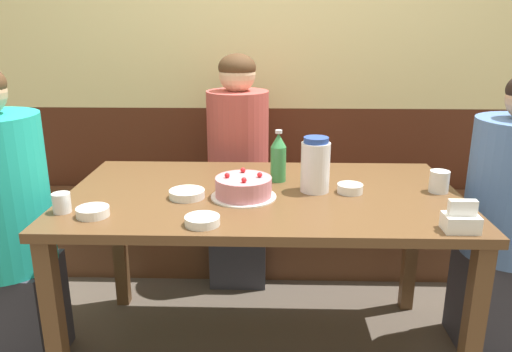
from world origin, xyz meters
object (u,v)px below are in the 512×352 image
bowl_side_dish (202,221)px  napkin_holder (461,220)px  glass_tumbler_short (62,203)px  person_pale_blue_shirt (510,221)px  bowl_soup_white (350,188)px  bench_seat (265,232)px  bowl_rice_small (93,212)px  person_teal_shirt (238,177)px  person_grey_tee (2,226)px  birthday_cake (244,188)px  glass_water_tall (439,181)px  bowl_sauce_shallow (187,194)px  soju_bottle (278,157)px  water_pitcher (315,165)px

bowl_side_dish → napkin_holder: bearing=-1.8°
glass_tumbler_short → person_pale_blue_shirt: (1.74, 0.33, -0.18)m
bowl_soup_white → person_pale_blue_shirt: size_ratio=0.08×
person_pale_blue_shirt → bowl_soup_white: bearing=7.3°
bench_seat → bowl_rice_small: bowl_rice_small is taller
bowl_side_dish → person_teal_shirt: (0.05, 1.04, -0.17)m
bowl_soup_white → person_grey_tee: person_grey_tee is taller
napkin_holder → person_pale_blue_shirt: bearing=49.5°
birthday_cake → glass_water_tall: birthday_cake is taller
glass_tumbler_short → bowl_sauce_shallow: bearing=21.6°
bowl_side_dish → person_pale_blue_shirt: person_pale_blue_shirt is taller
birthday_cake → glass_tumbler_short: size_ratio=3.57×
glass_water_tall → person_teal_shirt: person_teal_shirt is taller
glass_tumbler_short → glass_water_tall: bearing=10.6°
napkin_holder → person_teal_shirt: 1.34m
birthday_cake → bowl_sauce_shallow: (-0.22, -0.01, -0.02)m
birthday_cake → napkin_holder: size_ratio=2.29×
birthday_cake → bowl_soup_white: (0.42, 0.07, -0.02)m
glass_tumbler_short → person_pale_blue_shirt: 1.78m
person_teal_shirt → person_pale_blue_shirt: size_ratio=1.03×
napkin_holder → person_pale_blue_shirt: 0.63m
bowl_rice_small → person_grey_tee: (-0.45, 0.20, -0.14)m
bowl_soup_white → glass_tumbler_short: size_ratio=1.43×
bowl_soup_white → bowl_sauce_shallow: bowl_soup_white is taller
bowl_soup_white → birthday_cake: bearing=-170.9°
bench_seat → bowl_rice_small: (-0.59, -1.11, 0.55)m
napkin_holder → bowl_side_dish: napkin_holder is taller
birthday_cake → soju_bottle: bearing=57.5°
bench_seat → glass_water_tall: glass_water_tall is taller
person_pale_blue_shirt → person_grey_tee: 2.07m
bowl_soup_white → bowl_sauce_shallow: (-0.63, -0.08, -0.00)m
bench_seat → person_grey_tee: size_ratio=2.21×
soju_bottle → person_pale_blue_shirt: 1.00m
glass_water_tall → glass_tumbler_short: glass_water_tall is taller
birthday_cake → person_pale_blue_shirt: 1.13m
bench_seat → bowl_soup_white: size_ratio=27.35×
bowl_sauce_shallow → glass_tumbler_short: bearing=-158.4°
napkin_holder → glass_water_tall: bearing=82.1°
water_pitcher → glass_water_tall: (0.49, 0.00, -0.06)m
bench_seat → water_pitcher: water_pitcher is taller
glass_water_tall → glass_tumbler_short: bearing=-169.4°
napkin_holder → person_teal_shirt: (-0.79, 1.06, -0.19)m
bowl_side_dish → glass_tumbler_short: bearing=169.0°
person_teal_shirt → person_pale_blue_shirt: bearing=62.7°
soju_bottle → napkin_holder: 0.78m
glass_water_tall → glass_tumbler_short: size_ratio=1.22×
birthday_cake → person_pale_blue_shirt: size_ratio=0.21×
napkin_holder → bowl_side_dish: (-0.84, 0.03, -0.02)m
glass_tumbler_short → person_teal_shirt: person_teal_shirt is taller
water_pitcher → napkin_holder: size_ratio=1.99×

